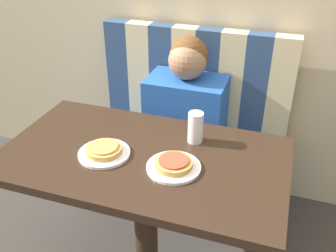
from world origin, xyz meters
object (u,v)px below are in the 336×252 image
at_px(person, 187,98).
at_px(pizza_left, 104,149).
at_px(plate_left, 104,153).
at_px(pizza_right, 174,163).
at_px(plate_right, 174,167).
at_px(drinking_cup, 195,127).

xyz_separation_m(person, pizza_left, (-0.14, -0.66, 0.07)).
bearing_deg(plate_left, person, 78.01).
bearing_deg(pizza_left, person, 78.01).
bearing_deg(pizza_left, pizza_right, 0.00).
distance_m(person, pizza_right, 0.67).
bearing_deg(plate_right, person, 101.99).
xyz_separation_m(plate_left, drinking_cup, (0.30, 0.20, 0.06)).
relative_size(plate_right, pizza_left, 1.43).
xyz_separation_m(pizza_right, drinking_cup, (0.03, 0.20, 0.04)).
xyz_separation_m(person, drinking_cup, (0.16, -0.45, 0.11)).
height_order(plate_left, pizza_left, pizza_left).
bearing_deg(drinking_cup, pizza_right, -97.11).
xyz_separation_m(plate_left, pizza_left, (0.00, 0.00, 0.02)).
distance_m(pizza_right, drinking_cup, 0.21).
xyz_separation_m(pizza_left, pizza_right, (0.28, 0.00, 0.00)).
bearing_deg(person, pizza_right, -78.01).
distance_m(plate_right, pizza_right, 0.02).
bearing_deg(plate_left, plate_right, 0.00).
bearing_deg(plate_left, pizza_left, 90.00).
xyz_separation_m(person, plate_right, (0.14, -0.66, 0.05)).
height_order(person, pizza_right, person).
distance_m(plate_left, pizza_right, 0.28).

